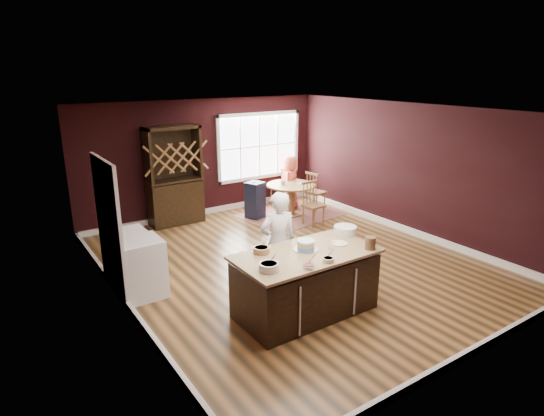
% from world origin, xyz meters
% --- Properties ---
extents(room_shell, '(7.00, 7.00, 7.00)m').
position_xyz_m(room_shell, '(0.00, 0.00, 1.35)').
color(room_shell, '#8F5D2E').
rests_on(room_shell, ground).
extents(window, '(2.36, 0.10, 1.66)m').
position_xyz_m(window, '(1.50, 3.47, 1.50)').
color(window, white).
rests_on(window, room_shell).
extents(doorway, '(0.08, 1.26, 2.13)m').
position_xyz_m(doorway, '(-2.97, 0.60, 1.02)').
color(doorway, white).
rests_on(doorway, room_shell).
extents(kitchen_island, '(2.01, 1.05, 0.92)m').
position_xyz_m(kitchen_island, '(-0.88, -1.50, 0.44)').
color(kitchen_island, black).
rests_on(kitchen_island, ground).
extents(dining_table, '(1.14, 1.14, 0.75)m').
position_xyz_m(dining_table, '(1.61, 2.26, 0.53)').
color(dining_table, olive).
rests_on(dining_table, ground).
extents(baker, '(0.66, 0.50, 1.62)m').
position_xyz_m(baker, '(-0.83, -0.75, 0.81)').
color(baker, white).
rests_on(baker, ground).
extents(layer_cake, '(0.35, 0.35, 0.14)m').
position_xyz_m(layer_cake, '(-0.82, -1.42, 0.99)').
color(layer_cake, white).
rests_on(layer_cake, kitchen_island).
extents(bowl_blue, '(0.26, 0.26, 0.10)m').
position_xyz_m(bowl_blue, '(-1.62, -1.70, 0.97)').
color(bowl_blue, white).
rests_on(bowl_blue, kitchen_island).
extents(bowl_yellow, '(0.23, 0.23, 0.08)m').
position_xyz_m(bowl_yellow, '(-1.40, -1.16, 0.96)').
color(bowl_yellow, '#A38849').
rests_on(bowl_yellow, kitchen_island).
extents(bowl_pink, '(0.16, 0.16, 0.06)m').
position_xyz_m(bowl_pink, '(-1.17, -1.93, 0.95)').
color(bowl_pink, silver).
rests_on(bowl_pink, kitchen_island).
extents(bowl_olive, '(0.15, 0.15, 0.06)m').
position_xyz_m(bowl_olive, '(-0.83, -1.91, 0.95)').
color(bowl_olive, '#ECE5C1').
rests_on(bowl_olive, kitchen_island).
extents(drinking_glass, '(0.08, 0.08, 0.16)m').
position_xyz_m(drinking_glass, '(-0.52, -1.61, 1.00)').
color(drinking_glass, '#ADC4CC').
rests_on(drinking_glass, kitchen_island).
extents(dinner_plate, '(0.24, 0.24, 0.02)m').
position_xyz_m(dinner_plate, '(-0.28, -1.51, 0.93)').
color(dinner_plate, '#F5EDA6').
rests_on(dinner_plate, kitchen_island).
extents(white_tub, '(0.35, 0.35, 0.12)m').
position_xyz_m(white_tub, '(0.09, -1.24, 0.98)').
color(white_tub, silver).
rests_on(white_tub, kitchen_island).
extents(stoneware_crock, '(0.15, 0.15, 0.18)m').
position_xyz_m(stoneware_crock, '(-0.05, -1.90, 1.01)').
color(stoneware_crock, brown).
rests_on(stoneware_crock, kitchen_island).
extents(rug, '(2.44, 2.00, 0.01)m').
position_xyz_m(rug, '(1.61, 2.26, 0.01)').
color(rug, brown).
rests_on(rug, ground).
extents(chair_east, '(0.46, 0.48, 0.97)m').
position_xyz_m(chair_east, '(2.39, 2.28, 0.49)').
color(chair_east, brown).
rests_on(chair_east, ground).
extents(chair_south, '(0.43, 0.41, 0.98)m').
position_xyz_m(chair_south, '(1.61, 1.41, 0.49)').
color(chair_south, brown).
rests_on(chair_south, ground).
extents(chair_north, '(0.52, 0.50, 1.00)m').
position_xyz_m(chair_north, '(1.90, 3.11, 0.50)').
color(chair_north, '#956138').
rests_on(chair_north, ground).
extents(seated_woman, '(0.77, 0.73, 1.32)m').
position_xyz_m(seated_woman, '(1.94, 2.74, 0.66)').
color(seated_woman, '#E55947').
rests_on(seated_woman, ground).
extents(high_chair, '(0.46, 0.46, 0.89)m').
position_xyz_m(high_chair, '(0.80, 2.55, 0.45)').
color(high_chair, black).
rests_on(high_chair, ground).
extents(toddler, '(0.18, 0.14, 0.26)m').
position_xyz_m(toddler, '(0.86, 2.61, 0.81)').
color(toddler, '#8CA5BF').
rests_on(toddler, high_chair).
extents(table_plate, '(0.21, 0.21, 0.02)m').
position_xyz_m(table_plate, '(1.87, 2.18, 0.76)').
color(table_plate, beige).
rests_on(table_plate, dining_table).
extents(table_cup, '(0.15, 0.15, 0.10)m').
position_xyz_m(table_cup, '(1.45, 2.38, 0.80)').
color(table_cup, white).
rests_on(table_cup, dining_table).
extents(hutch, '(1.19, 0.50, 2.18)m').
position_xyz_m(hutch, '(-0.87, 3.22, 1.09)').
color(hutch, '#3A1E0E').
rests_on(hutch, ground).
extents(washer, '(0.63, 0.61, 0.91)m').
position_xyz_m(washer, '(-2.64, 0.28, 0.46)').
color(washer, white).
rests_on(washer, ground).
extents(dryer, '(0.59, 0.57, 0.86)m').
position_xyz_m(dryer, '(-2.64, 0.92, 0.43)').
color(dryer, silver).
rests_on(dryer, ground).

